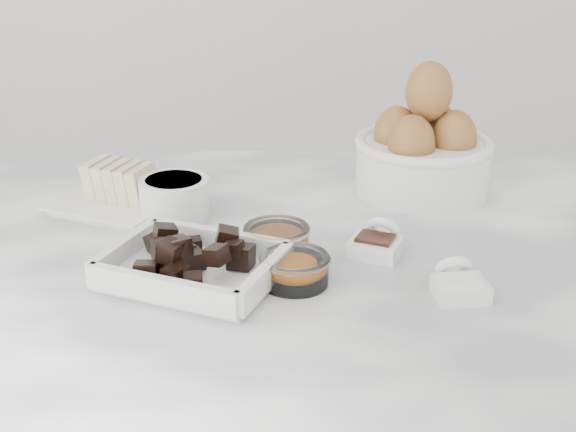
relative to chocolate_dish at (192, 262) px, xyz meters
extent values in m
cube|color=white|center=(0.08, 0.06, -0.04)|extent=(1.20, 0.80, 0.04)
cube|color=white|center=(0.00, 0.00, -0.02)|extent=(0.21, 0.19, 0.01)
cube|color=white|center=(-0.13, 0.21, -0.02)|extent=(0.18, 0.18, 0.01)
cube|color=white|center=(-0.13, 0.21, -0.01)|extent=(0.20, 0.20, 0.00)
cylinder|color=white|center=(-0.05, 0.18, 0.01)|extent=(0.09, 0.09, 0.05)
cylinder|color=white|center=(-0.05, 0.18, 0.03)|extent=(0.07, 0.07, 0.01)
cylinder|color=white|center=(0.29, 0.28, 0.02)|extent=(0.19, 0.19, 0.07)
torus|color=white|center=(0.29, 0.28, 0.05)|extent=(0.20, 0.20, 0.02)
ellipsoid|color=brown|center=(0.33, 0.29, 0.06)|extent=(0.06, 0.06, 0.08)
ellipsoid|color=brown|center=(0.25, 0.28, 0.06)|extent=(0.06, 0.06, 0.08)
ellipsoid|color=brown|center=(0.29, 0.32, 0.06)|extent=(0.06, 0.06, 0.08)
ellipsoid|color=brown|center=(0.28, 0.24, 0.06)|extent=(0.06, 0.06, 0.08)
ellipsoid|color=brown|center=(0.29, 0.29, 0.12)|extent=(0.06, 0.06, 0.08)
cylinder|color=white|center=(0.09, 0.07, -0.01)|extent=(0.08, 0.08, 0.03)
torus|color=white|center=(0.09, 0.07, 0.01)|extent=(0.08, 0.08, 0.01)
cylinder|color=orange|center=(0.09, 0.07, -0.01)|extent=(0.06, 0.06, 0.01)
cylinder|color=white|center=(0.11, -0.01, -0.01)|extent=(0.07, 0.07, 0.03)
torus|color=white|center=(0.11, -0.01, 0.01)|extent=(0.08, 0.08, 0.01)
ellipsoid|color=orange|center=(0.11, -0.01, -0.01)|extent=(0.05, 0.05, 0.02)
cube|color=white|center=(0.21, 0.07, -0.01)|extent=(0.07, 0.07, 0.02)
cube|color=black|center=(0.21, 0.07, 0.00)|extent=(0.05, 0.05, 0.00)
torus|color=white|center=(0.22, 0.09, 0.00)|extent=(0.05, 0.05, 0.04)
cube|color=white|center=(0.29, -0.03, -0.01)|extent=(0.06, 0.05, 0.02)
cube|color=white|center=(0.29, -0.03, 0.00)|extent=(0.04, 0.04, 0.00)
torus|color=white|center=(0.29, -0.01, 0.00)|extent=(0.05, 0.04, 0.04)
camera|label=1|loc=(0.12, -0.79, 0.39)|focal=50.00mm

